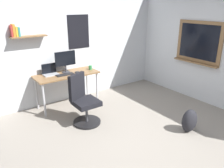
{
  "coord_description": "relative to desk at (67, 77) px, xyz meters",
  "views": [
    {
      "loc": [
        -2.08,
        -2.19,
        2.15
      ],
      "look_at": [
        0.02,
        0.73,
        0.85
      ],
      "focal_mm": 35.79,
      "sensor_mm": 36.0,
      "label": 1
    }
  ],
  "objects": [
    {
      "name": "ground_plane",
      "position": [
        0.21,
        -2.08,
        -0.65
      ],
      "size": [
        5.2,
        5.2,
        0.0
      ],
      "primitive_type": "plane",
      "color": "gray",
      "rests_on": "ground"
    },
    {
      "name": "wall_back",
      "position": [
        0.2,
        0.36,
        0.65
      ],
      "size": [
        5.0,
        0.3,
        2.6
      ],
      "color": "silver",
      "rests_on": "ground"
    },
    {
      "name": "desk",
      "position": [
        0.0,
        0.0,
        0.0
      ],
      "size": [
        1.35,
        0.57,
        0.73
      ],
      "color": "olive",
      "rests_on": "ground"
    },
    {
      "name": "office_chair",
      "position": [
        -0.09,
        -0.89,
        -0.24
      ],
      "size": [
        0.54,
        0.56,
        0.95
      ],
      "color": "black",
      "rests_on": "ground"
    },
    {
      "name": "laptop",
      "position": [
        -0.3,
        0.14,
        0.14
      ],
      "size": [
        0.31,
        0.21,
        0.23
      ],
      "color": "#ADAFB5",
      "rests_on": "desk"
    },
    {
      "name": "monitor_primary",
      "position": [
        0.03,
        0.09,
        0.35
      ],
      "size": [
        0.46,
        0.17,
        0.46
      ],
      "color": "#38383D",
      "rests_on": "desk"
    },
    {
      "name": "keyboard",
      "position": [
        -0.07,
        -0.07,
        0.09
      ],
      "size": [
        0.37,
        0.13,
        0.02
      ],
      "primitive_type": "cube",
      "color": "black",
      "rests_on": "desk"
    },
    {
      "name": "computer_mouse",
      "position": [
        0.21,
        -0.07,
        0.1
      ],
      "size": [
        0.1,
        0.06,
        0.03
      ],
      "primitive_type": "ellipsoid",
      "color": "#262628",
      "rests_on": "desk"
    },
    {
      "name": "coffee_mug",
      "position": [
        0.58,
        -0.02,
        0.13
      ],
      "size": [
        0.08,
        0.08,
        0.09
      ],
      "primitive_type": "cylinder",
      "color": "#338C4C",
      "rests_on": "desk"
    },
    {
      "name": "backpack",
      "position": [
        1.25,
        -2.26,
        -0.44
      ],
      "size": [
        0.32,
        0.22,
        0.42
      ],
      "primitive_type": "ellipsoid",
      "color": "#232328",
      "rests_on": "ground"
    }
  ]
}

